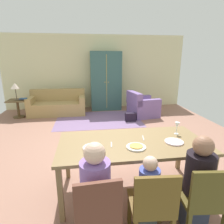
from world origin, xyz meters
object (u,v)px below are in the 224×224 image
object	(u,v)px
table_lamp	(15,86)
side_table	(18,106)
person_child	(147,197)
person_woman	(196,185)
plate_near_man	(93,148)
person_man	(95,195)
dining_chair_man	(97,210)
dining_chair_child	(152,204)
handbag	(130,117)
couch	(58,105)
dining_chair_woman	(204,198)
dining_table	(132,146)
armchair	(142,107)
armoire	(106,81)
book_lower	(23,99)
wine_glass	(177,126)
plate_near_woman	(174,142)
plate_near_child	(136,147)
book_upper	(23,99)

from	to	relation	value
table_lamp	side_table	bearing A→B (deg)	0.00
person_child	person_woman	distance (m)	0.56
plate_near_man	person_man	xyz separation A→B (m)	(-0.00, -0.55, -0.26)
dining_chair_man	dining_chair_child	xyz separation A→B (m)	(0.54, 0.00, 0.00)
handbag	couch	bearing A→B (deg)	153.29
plate_near_man	dining_chair_woman	distance (m)	1.34
dining_table	armchair	distance (m)	3.78
side_table	table_lamp	size ratio (longest dim) A/B	1.07
person_woman	armoire	distance (m)	5.36
book_lower	dining_table	bearing A→B (deg)	-56.83
armchair	handbag	world-z (taller)	armchair
side_table	wine_glass	bearing A→B (deg)	-47.18
plate_near_woman	armoire	xyz separation A→B (m)	(-0.41, 4.74, 0.28)
plate_near_child	armoire	xyz separation A→B (m)	(0.14, 4.82, 0.28)
dining_chair_child	person_woman	size ratio (longest dim) A/B	0.78
dining_chair_child	dining_chair_woman	xyz separation A→B (m)	(0.55, 0.00, 0.00)
plate_near_woman	dining_chair_woman	world-z (taller)	dining_chair_woman
person_woman	armchair	bearing A→B (deg)	81.10
dining_chair_woman	book_lower	xyz separation A→B (m)	(-3.17, 4.87, 0.10)
plate_near_man	side_table	xyz separation A→B (m)	(-2.25, 4.09, -0.39)
armchair	table_lamp	distance (m)	4.09
person_woman	book_upper	size ratio (longest dim) A/B	5.04
dining_chair_child	table_lamp	xyz separation A→B (m)	(-2.79, 4.82, 0.52)
side_table	dining_chair_woman	bearing A→B (deg)	-55.32
dining_chair_woman	armoire	xyz separation A→B (m)	(-0.40, 5.49, 0.56)
dining_chair_child	armoire	bearing A→B (deg)	88.48
plate_near_child	dining_chair_woman	xyz separation A→B (m)	(0.54, -0.67, -0.28)
plate_near_woman	couch	size ratio (longest dim) A/B	0.13
person_woman	book_lower	size ratio (longest dim) A/B	5.04
armchair	dining_chair_woman	bearing A→B (deg)	-98.71
couch	book_upper	bearing A→B (deg)	-163.35
person_woman	dining_chair_woman	bearing A→B (deg)	-94.00
couch	handbag	xyz separation A→B (m)	(2.30, -1.16, -0.17)
armoire	handbag	size ratio (longest dim) A/B	6.56
plate_near_child	table_lamp	world-z (taller)	table_lamp
armchair	dining_table	bearing A→B (deg)	-108.85
dining_chair_man	book_upper	distance (m)	5.20
plate_near_woman	armoire	bearing A→B (deg)	94.94
armoire	book_upper	xyz separation A→B (m)	(-2.72, -0.71, -0.43)
armchair	book_upper	distance (m)	3.83
dining_table	plate_near_woman	bearing A→B (deg)	-10.32
dining_chair_woman	handbag	distance (m)	3.94
dining_chair_man	side_table	bearing A→B (deg)	115.03
plate_near_man	book_lower	xyz separation A→B (m)	(-2.08, 4.14, -0.18)
plate_near_child	person_woman	bearing A→B (deg)	-41.85
dining_table	plate_near_man	size ratio (longest dim) A/B	7.99
dining_chair_child	armoire	distance (m)	5.52
person_man	person_child	world-z (taller)	person_man
book_upper	plate_near_child	bearing A→B (deg)	-57.86
wine_glass	dining_chair_child	size ratio (longest dim) A/B	0.21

